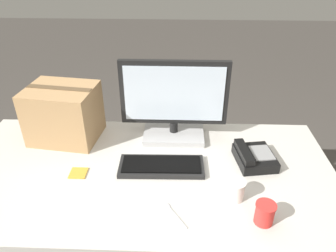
{
  "coord_description": "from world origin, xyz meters",
  "views": [
    {
      "loc": [
        0.15,
        -1.21,
        1.71
      ],
      "look_at": [
        0.1,
        0.17,
        0.87
      ],
      "focal_mm": 35.0,
      "sensor_mm": 36.0,
      "label": 1
    }
  ],
  "objects_px": {
    "paper_cup_right": "(265,213)",
    "keyboard": "(161,166)",
    "desk_phone": "(254,157)",
    "spoon": "(173,212)",
    "paper_cup_left": "(236,190)",
    "cardboard_box": "(64,113)",
    "sticky_note_pad": "(78,173)",
    "monitor": "(174,105)"
  },
  "relations": [
    {
      "from": "paper_cup_right",
      "to": "desk_phone",
      "type": "bearing_deg",
      "value": 85.46
    },
    {
      "from": "desk_phone",
      "to": "sticky_note_pad",
      "type": "relative_size",
      "value": 2.89
    },
    {
      "from": "keyboard",
      "to": "cardboard_box",
      "type": "xyz_separation_m",
      "value": [
        -0.53,
        0.26,
        0.13
      ]
    },
    {
      "from": "desk_phone",
      "to": "cardboard_box",
      "type": "bearing_deg",
      "value": 159.91
    },
    {
      "from": "spoon",
      "to": "cardboard_box",
      "type": "distance_m",
      "value": 0.81
    },
    {
      "from": "monitor",
      "to": "paper_cup_right",
      "type": "relative_size",
      "value": 6.11
    },
    {
      "from": "keyboard",
      "to": "spoon",
      "type": "relative_size",
      "value": 2.93
    },
    {
      "from": "monitor",
      "to": "spoon",
      "type": "height_order",
      "value": "monitor"
    },
    {
      "from": "paper_cup_left",
      "to": "cardboard_box",
      "type": "distance_m",
      "value": 0.97
    },
    {
      "from": "paper_cup_left",
      "to": "paper_cup_right",
      "type": "height_order",
      "value": "same"
    },
    {
      "from": "sticky_note_pad",
      "to": "monitor",
      "type": "bearing_deg",
      "value": 37.76
    },
    {
      "from": "keyboard",
      "to": "monitor",
      "type": "bearing_deg",
      "value": 78.41
    },
    {
      "from": "paper_cup_right",
      "to": "cardboard_box",
      "type": "distance_m",
      "value": 1.11
    },
    {
      "from": "paper_cup_right",
      "to": "spoon",
      "type": "distance_m",
      "value": 0.36
    },
    {
      "from": "spoon",
      "to": "desk_phone",
      "type": "bearing_deg",
      "value": -81.56
    },
    {
      "from": "monitor",
      "to": "desk_phone",
      "type": "xyz_separation_m",
      "value": [
        0.39,
        -0.22,
        -0.16
      ]
    },
    {
      "from": "desk_phone",
      "to": "cardboard_box",
      "type": "xyz_separation_m",
      "value": [
        -0.98,
        0.19,
        0.11
      ]
    },
    {
      "from": "paper_cup_right",
      "to": "cardboard_box",
      "type": "relative_size",
      "value": 0.24
    },
    {
      "from": "desk_phone",
      "to": "spoon",
      "type": "bearing_deg",
      "value": -146.86
    },
    {
      "from": "keyboard",
      "to": "cardboard_box",
      "type": "height_order",
      "value": "cardboard_box"
    },
    {
      "from": "cardboard_box",
      "to": "sticky_note_pad",
      "type": "height_order",
      "value": "cardboard_box"
    },
    {
      "from": "monitor",
      "to": "sticky_note_pad",
      "type": "bearing_deg",
      "value": -142.24
    },
    {
      "from": "paper_cup_left",
      "to": "sticky_note_pad",
      "type": "xyz_separation_m",
      "value": [
        -0.71,
        0.14,
        -0.04
      ]
    },
    {
      "from": "paper_cup_right",
      "to": "spoon",
      "type": "relative_size",
      "value": 0.66
    },
    {
      "from": "paper_cup_left",
      "to": "paper_cup_right",
      "type": "bearing_deg",
      "value": -53.66
    },
    {
      "from": "paper_cup_right",
      "to": "cardboard_box",
      "type": "height_order",
      "value": "cardboard_box"
    },
    {
      "from": "paper_cup_right",
      "to": "spoon",
      "type": "height_order",
      "value": "paper_cup_right"
    },
    {
      "from": "paper_cup_right",
      "to": "keyboard",
      "type": "bearing_deg",
      "value": 142.73
    },
    {
      "from": "paper_cup_left",
      "to": "cardboard_box",
      "type": "relative_size",
      "value": 0.24
    },
    {
      "from": "spoon",
      "to": "sticky_note_pad",
      "type": "xyz_separation_m",
      "value": [
        -0.45,
        0.23,
        0.0
      ]
    },
    {
      "from": "monitor",
      "to": "spoon",
      "type": "distance_m",
      "value": 0.6
    },
    {
      "from": "desk_phone",
      "to": "paper_cup_right",
      "type": "relative_size",
      "value": 2.49
    },
    {
      "from": "monitor",
      "to": "sticky_note_pad",
      "type": "distance_m",
      "value": 0.59
    },
    {
      "from": "paper_cup_right",
      "to": "sticky_note_pad",
      "type": "relative_size",
      "value": 1.16
    },
    {
      "from": "keyboard",
      "to": "paper_cup_left",
      "type": "bearing_deg",
      "value": -31.75
    },
    {
      "from": "desk_phone",
      "to": "spoon",
      "type": "height_order",
      "value": "desk_phone"
    },
    {
      "from": "keyboard",
      "to": "sticky_note_pad",
      "type": "bearing_deg",
      "value": -173.43
    },
    {
      "from": "monitor",
      "to": "sticky_note_pad",
      "type": "relative_size",
      "value": 7.1
    },
    {
      "from": "paper_cup_left",
      "to": "paper_cup_right",
      "type": "relative_size",
      "value": 0.99
    },
    {
      "from": "desk_phone",
      "to": "paper_cup_left",
      "type": "distance_m",
      "value": 0.28
    },
    {
      "from": "spoon",
      "to": "sticky_note_pad",
      "type": "distance_m",
      "value": 0.5
    },
    {
      "from": "paper_cup_right",
      "to": "sticky_note_pad",
      "type": "distance_m",
      "value": 0.85
    }
  ]
}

